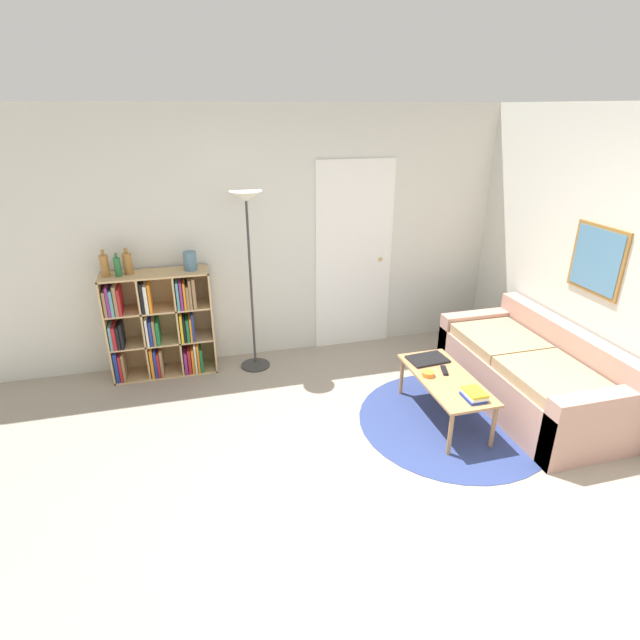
{
  "coord_description": "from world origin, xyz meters",
  "views": [
    {
      "loc": [
        -1.14,
        -2.39,
        2.56
      ],
      "look_at": [
        -0.11,
        1.46,
        0.85
      ],
      "focal_mm": 28.0,
      "sensor_mm": 36.0,
      "label": 1
    }
  ],
  "objects_px": {
    "bowl": "(428,374)",
    "vase_on_shelf": "(190,261)",
    "floor_lamp": "(248,226)",
    "couch": "(533,376)",
    "bottle_left": "(105,265)",
    "bottle_right": "(128,263)",
    "bookshelf": "(159,325)",
    "laptop": "(428,359)",
    "bottle_middle": "(118,267)",
    "coffee_table": "(446,382)"
  },
  "relations": [
    {
      "from": "bowl",
      "to": "bookshelf",
      "type": "bearing_deg",
      "value": 147.48
    },
    {
      "from": "bookshelf",
      "to": "vase_on_shelf",
      "type": "distance_m",
      "value": 0.74
    },
    {
      "from": "coffee_table",
      "to": "bottle_right",
      "type": "relative_size",
      "value": 4.06
    },
    {
      "from": "couch",
      "to": "bottle_left",
      "type": "relative_size",
      "value": 7.04
    },
    {
      "from": "bottle_right",
      "to": "coffee_table",
      "type": "bearing_deg",
      "value": -30.52
    },
    {
      "from": "laptop",
      "to": "bowl",
      "type": "xyz_separation_m",
      "value": [
        -0.13,
        -0.27,
        0.01
      ]
    },
    {
      "from": "bowl",
      "to": "vase_on_shelf",
      "type": "relative_size",
      "value": 0.58
    },
    {
      "from": "floor_lamp",
      "to": "couch",
      "type": "height_order",
      "value": "floor_lamp"
    },
    {
      "from": "bookshelf",
      "to": "bottle_right",
      "type": "xyz_separation_m",
      "value": [
        -0.21,
        0.03,
        0.66
      ]
    },
    {
      "from": "bookshelf",
      "to": "bottle_middle",
      "type": "height_order",
      "value": "bottle_middle"
    },
    {
      "from": "bottle_left",
      "to": "vase_on_shelf",
      "type": "xyz_separation_m",
      "value": [
        0.78,
        -0.0,
        -0.02
      ]
    },
    {
      "from": "coffee_table",
      "to": "laptop",
      "type": "xyz_separation_m",
      "value": [
        -0.01,
        0.33,
        0.05
      ]
    },
    {
      "from": "bowl",
      "to": "coffee_table",
      "type": "bearing_deg",
      "value": -26.27
    },
    {
      "from": "bookshelf",
      "to": "vase_on_shelf",
      "type": "height_order",
      "value": "vase_on_shelf"
    },
    {
      "from": "bowl",
      "to": "vase_on_shelf",
      "type": "height_order",
      "value": "vase_on_shelf"
    },
    {
      "from": "bowl",
      "to": "bottle_left",
      "type": "distance_m",
      "value": 3.13
    },
    {
      "from": "bookshelf",
      "to": "floor_lamp",
      "type": "distance_m",
      "value": 1.36
    },
    {
      "from": "bowl",
      "to": "couch",
      "type": "bearing_deg",
      "value": -2.5
    },
    {
      "from": "bottle_left",
      "to": "coffee_table",
      "type": "bearing_deg",
      "value": -28.26
    },
    {
      "from": "bowl",
      "to": "floor_lamp",
      "type": "bearing_deg",
      "value": 135.02
    },
    {
      "from": "bottle_left",
      "to": "bottle_middle",
      "type": "height_order",
      "value": "bottle_left"
    },
    {
      "from": "floor_lamp",
      "to": "bottle_right",
      "type": "height_order",
      "value": "floor_lamp"
    },
    {
      "from": "bowl",
      "to": "bottle_left",
      "type": "relative_size",
      "value": 0.41
    },
    {
      "from": "bowl",
      "to": "laptop",
      "type": "bearing_deg",
      "value": 64.54
    },
    {
      "from": "laptop",
      "to": "bottle_left",
      "type": "height_order",
      "value": "bottle_left"
    },
    {
      "from": "vase_on_shelf",
      "to": "bottle_left",
      "type": "bearing_deg",
      "value": 179.99
    },
    {
      "from": "laptop",
      "to": "vase_on_shelf",
      "type": "relative_size",
      "value": 2.0
    },
    {
      "from": "bottle_left",
      "to": "vase_on_shelf",
      "type": "distance_m",
      "value": 0.78
    },
    {
      "from": "couch",
      "to": "bottle_right",
      "type": "relative_size",
      "value": 7.17
    },
    {
      "from": "bookshelf",
      "to": "bottle_left",
      "type": "distance_m",
      "value": 0.78
    },
    {
      "from": "bottle_middle",
      "to": "bottle_right",
      "type": "bearing_deg",
      "value": 28.01
    },
    {
      "from": "bottle_right",
      "to": "bottle_left",
      "type": "bearing_deg",
      "value": -172.22
    },
    {
      "from": "bowl",
      "to": "vase_on_shelf",
      "type": "xyz_separation_m",
      "value": [
        -1.9,
        1.44,
        0.75
      ]
    },
    {
      "from": "bookshelf",
      "to": "bowl",
      "type": "bearing_deg",
      "value": -32.52
    },
    {
      "from": "floor_lamp",
      "to": "coffee_table",
      "type": "distance_m",
      "value": 2.33
    },
    {
      "from": "bottle_middle",
      "to": "vase_on_shelf",
      "type": "xyz_separation_m",
      "value": [
        0.66,
        0.02,
        -0.0
      ]
    },
    {
      "from": "bottle_left",
      "to": "bottle_right",
      "type": "height_order",
      "value": "bottle_left"
    },
    {
      "from": "floor_lamp",
      "to": "bowl",
      "type": "xyz_separation_m",
      "value": [
        1.33,
        -1.33,
        -1.08
      ]
    },
    {
      "from": "bowl",
      "to": "bottle_middle",
      "type": "height_order",
      "value": "bottle_middle"
    },
    {
      "from": "vase_on_shelf",
      "to": "bottle_right",
      "type": "bearing_deg",
      "value": 177.25
    },
    {
      "from": "bottle_left",
      "to": "bottle_middle",
      "type": "distance_m",
      "value": 0.12
    },
    {
      "from": "bookshelf",
      "to": "couch",
      "type": "relative_size",
      "value": 0.6
    },
    {
      "from": "bookshelf",
      "to": "bottle_left",
      "type": "relative_size",
      "value": 4.2
    },
    {
      "from": "bottle_left",
      "to": "bottle_middle",
      "type": "relative_size",
      "value": 1.16
    },
    {
      "from": "bowl",
      "to": "vase_on_shelf",
      "type": "bearing_deg",
      "value": 142.73
    },
    {
      "from": "bookshelf",
      "to": "coffee_table",
      "type": "bearing_deg",
      "value": -32.19
    },
    {
      "from": "bookshelf",
      "to": "bottle_left",
      "type": "height_order",
      "value": "bottle_left"
    },
    {
      "from": "couch",
      "to": "bowl",
      "type": "bearing_deg",
      "value": 177.5
    },
    {
      "from": "bookshelf",
      "to": "bottle_middle",
      "type": "relative_size",
      "value": 4.87
    },
    {
      "from": "couch",
      "to": "laptop",
      "type": "xyz_separation_m",
      "value": [
        -0.92,
        0.31,
        0.14
      ]
    }
  ]
}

